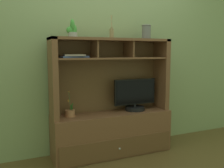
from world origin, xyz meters
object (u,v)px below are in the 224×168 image
(magazine_stack_left, at_px, (74,56))
(ceramic_vase, at_px, (146,32))
(potted_succulent, at_px, (72,30))
(diffuser_bottle, at_px, (112,33))
(media_console, at_px, (112,120))
(potted_orchid, at_px, (70,113))
(tv_monitor, at_px, (135,97))

(magazine_stack_left, bearing_deg, ceramic_vase, 2.64)
(magazine_stack_left, relative_size, ceramic_vase, 1.77)
(potted_succulent, height_order, ceramic_vase, potted_succulent)
(magazine_stack_left, distance_m, ceramic_vase, 0.98)
(diffuser_bottle, bearing_deg, magazine_stack_left, -174.79)
(media_console, relative_size, potted_succulent, 7.43)
(magazine_stack_left, bearing_deg, potted_orchid, 130.90)
(media_console, distance_m, tv_monitor, 0.41)
(tv_monitor, distance_m, diffuser_bottle, 0.84)
(media_console, distance_m, potted_succulent, 1.15)
(magazine_stack_left, xyz_separation_m, potted_succulent, (-0.01, 0.02, 0.28))
(tv_monitor, xyz_separation_m, potted_succulent, (-0.78, -0.00, 0.79))
(tv_monitor, xyz_separation_m, diffuser_bottle, (-0.31, 0.02, 0.78))
(potted_succulent, bearing_deg, diffuser_bottle, 2.53)
(media_console, relative_size, tv_monitor, 2.59)
(magazine_stack_left, distance_m, potted_succulent, 0.28)
(potted_succulent, xyz_separation_m, ceramic_vase, (0.94, 0.02, 0.01))
(media_console, xyz_separation_m, potted_succulent, (-0.47, -0.02, 1.05))
(media_console, bearing_deg, potted_succulent, -178.11)
(potted_orchid, height_order, potted_succulent, potted_succulent)
(media_console, height_order, diffuser_bottle, diffuser_bottle)
(ceramic_vase, bearing_deg, tv_monitor, -173.94)
(tv_monitor, bearing_deg, diffuser_bottle, 177.08)
(diffuser_bottle, xyz_separation_m, potted_succulent, (-0.47, -0.02, 0.01))
(diffuser_bottle, height_order, ceramic_vase, diffuser_bottle)
(media_console, relative_size, magazine_stack_left, 4.64)
(magazine_stack_left, xyz_separation_m, diffuser_bottle, (0.46, 0.04, 0.26))
(tv_monitor, distance_m, potted_orchid, 0.83)
(potted_orchid, xyz_separation_m, ceramic_vase, (0.98, -0.01, 0.93))
(potted_succulent, distance_m, ceramic_vase, 0.94)
(media_console, bearing_deg, tv_monitor, -1.94)
(magazine_stack_left, bearing_deg, tv_monitor, 1.94)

